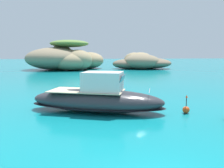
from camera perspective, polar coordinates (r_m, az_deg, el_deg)
name	(u,v)px	position (r m, az deg, el deg)	size (l,w,h in m)	color
islet_large	(67,59)	(67.80, -11.45, 6.40)	(27.14, 24.34, 8.76)	#9E8966
islet_small	(140,62)	(71.96, 7.31, 5.65)	(21.43, 19.44, 5.16)	#84755B
motorboat_charcoal	(97,99)	(18.17, -3.84, -3.74)	(11.63, 6.82, 3.28)	#2D2D33
channel_buoy	(186,109)	(18.76, 18.46, -6.13)	(0.56, 0.56, 1.48)	#E54C19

